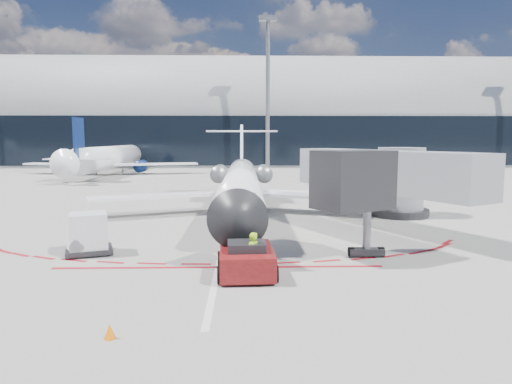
{
  "coord_description": "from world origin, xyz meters",
  "views": [
    {
      "loc": [
        1.16,
        -30.32,
        5.43
      ],
      "look_at": [
        1.81,
        -2.74,
        2.18
      ],
      "focal_mm": 32.0,
      "sensor_mm": 36.0,
      "label": 1
    }
  ],
  "objects_px": {
    "ramp_worker": "(252,255)",
    "uld_container": "(89,234)",
    "regional_jet": "(241,184)",
    "pushback_tug": "(246,259)"
  },
  "relations": [
    {
      "from": "ramp_worker",
      "to": "uld_container",
      "type": "bearing_deg",
      "value": -70.52
    },
    {
      "from": "ramp_worker",
      "to": "uld_container",
      "type": "height_order",
      "value": "uld_container"
    },
    {
      "from": "regional_jet",
      "to": "uld_container",
      "type": "xyz_separation_m",
      "value": [
        -7.07,
        -10.87,
        -1.26
      ]
    },
    {
      "from": "regional_jet",
      "to": "pushback_tug",
      "type": "xyz_separation_m",
      "value": [
        0.34,
        -14.29,
        -1.61
      ]
    },
    {
      "from": "regional_jet",
      "to": "pushback_tug",
      "type": "height_order",
      "value": "regional_jet"
    },
    {
      "from": "pushback_tug",
      "to": "ramp_worker",
      "type": "relative_size",
      "value": 2.97
    },
    {
      "from": "regional_jet",
      "to": "ramp_worker",
      "type": "relative_size",
      "value": 14.58
    },
    {
      "from": "ramp_worker",
      "to": "uld_container",
      "type": "relative_size",
      "value": 0.72
    },
    {
      "from": "pushback_tug",
      "to": "ramp_worker",
      "type": "height_order",
      "value": "ramp_worker"
    },
    {
      "from": "uld_container",
      "to": "regional_jet",
      "type": "bearing_deg",
      "value": 37.77
    }
  ]
}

